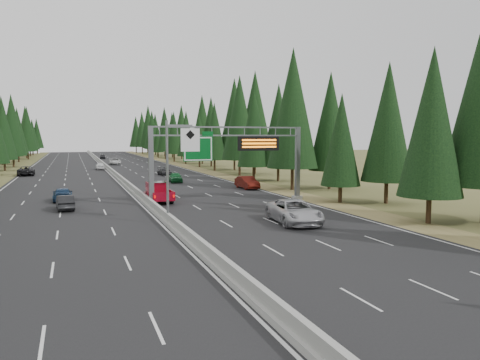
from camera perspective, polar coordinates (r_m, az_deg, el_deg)
name	(u,v)px	position (r m, az deg, el deg)	size (l,w,h in m)	color
road	(111,173)	(91.14, -15.42, 0.83)	(32.00, 260.00, 0.08)	black
shoulder_right	(203,171)	(94.17, -4.56, 1.14)	(3.60, 260.00, 0.06)	olive
shoulder_left	(6,176)	(91.53, -26.60, 0.48)	(3.60, 260.00, 0.06)	brown
median_barrier	(111,171)	(91.11, -15.42, 1.07)	(0.70, 260.00, 0.85)	gray
sign_gantry	(235,152)	(48.20, -0.66, 3.44)	(16.75, 0.98, 7.80)	slate
hov_sign_pole	(175,164)	(36.43, -7.95, 1.94)	(2.80, 0.50, 8.00)	slate
tree_row_right	(231,124)	(90.82, -1.09, 6.86)	(11.79, 245.04, 18.80)	black
silver_minivan	(294,212)	(36.93, 6.63, -3.84)	(3.01, 6.53, 1.82)	#B0AFB4
red_pickup	(158,191)	(49.70, -9.97, -1.30)	(2.19, 6.14, 2.00)	black
car_ahead_green	(175,177)	(70.18, -7.88, 0.34)	(1.76, 4.37, 1.49)	#155E2B
car_ahead_dkred	(247,182)	(60.86, 0.86, -0.30)	(1.72, 4.93, 1.63)	#5D140D
car_ahead_dkgrey	(165,172)	(83.23, -9.17, 1.02)	(1.80, 4.44, 1.29)	black
car_ahead_white	(115,161)	(117.62, -15.00, 2.22)	(2.66, 5.77, 1.60)	silver
car_ahead_far	(103,157)	(149.46, -16.41, 2.76)	(1.62, 4.03, 1.37)	black
car_onc_near	(65,202)	(46.24, -20.55, -2.58)	(1.45, 4.15, 1.37)	black
car_onc_blue	(63,195)	(52.58, -20.81, -1.67)	(1.93, 4.74, 1.37)	navy
car_onc_white	(100,166)	(100.31, -16.70, 1.63)	(1.70, 4.21, 1.44)	white
car_onc_far	(26,171)	(89.87, -24.62, 1.03)	(2.70, 5.85, 1.63)	black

